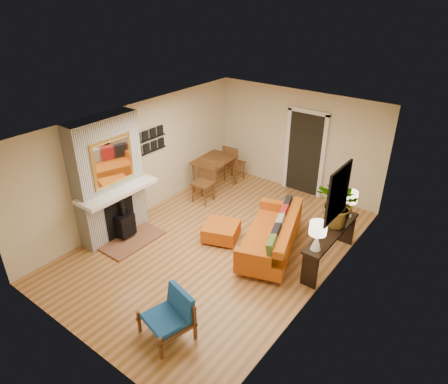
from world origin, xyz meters
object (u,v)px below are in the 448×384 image
at_px(dining_table, 217,166).
at_px(blue_chair, 172,313).
at_px(sofa, 274,236).
at_px(lamp_near, 317,233).
at_px(ottoman, 221,231).
at_px(console_table, 331,238).
at_px(lamp_far, 349,201).
at_px(houseplant, 340,204).

bearing_deg(dining_table, blue_chair, -60.03).
xyz_separation_m(sofa, lamp_near, (1.03, -0.39, 0.70)).
height_order(blue_chair, lamp_near, lamp_near).
height_order(ottoman, lamp_near, lamp_near).
bearing_deg(console_table, lamp_far, 90.00).
bearing_deg(houseplant, dining_table, 165.91).
relative_size(sofa, blue_chair, 2.72).
relative_size(dining_table, console_table, 1.04).
bearing_deg(lamp_far, console_table, -90.00).
distance_m(ottoman, blue_chair, 2.66).
distance_m(dining_table, houseplant, 3.78).
xyz_separation_m(lamp_far, houseplant, (-0.01, -0.47, 0.13)).
height_order(sofa, houseplant, houseplant).
relative_size(sofa, houseplant, 2.45).
bearing_deg(lamp_near, console_table, 90.00).
relative_size(ottoman, console_table, 0.48).
height_order(blue_chair, console_table, blue_chair).
bearing_deg(console_table, dining_table, 162.48).
distance_m(sofa, dining_table, 3.00).
bearing_deg(lamp_near, sofa, 159.19).
distance_m(ottoman, lamp_near, 2.31).
relative_size(sofa, lamp_near, 4.23).
xyz_separation_m(dining_table, lamp_near, (3.64, -1.86, 0.39)).
height_order(ottoman, houseplant, houseplant).
relative_size(lamp_near, lamp_far, 1.00).
bearing_deg(lamp_far, dining_table, 173.08).
height_order(lamp_near, houseplant, houseplant).
height_order(console_table, lamp_far, lamp_far).
bearing_deg(sofa, lamp_near, -20.81).
xyz_separation_m(sofa, console_table, (1.03, 0.31, 0.21)).
relative_size(console_table, houseplant, 1.99).
distance_m(console_table, houseplant, 0.66).
bearing_deg(dining_table, console_table, -17.52).
height_order(sofa, lamp_far, lamp_far).
relative_size(console_table, lamp_far, 3.43).
bearing_deg(console_table, blue_chair, -111.20).
relative_size(ottoman, dining_table, 0.46).
bearing_deg(blue_chair, console_table, 68.80).
bearing_deg(houseplant, lamp_near, -89.39).
xyz_separation_m(console_table, houseplant, (-0.01, 0.24, 0.61)).
relative_size(ottoman, blue_chair, 1.06).
height_order(sofa, lamp_near, lamp_near).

